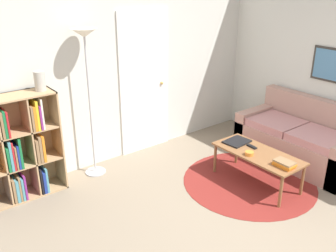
{
  "coord_description": "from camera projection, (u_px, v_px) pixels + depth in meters",
  "views": [
    {
      "loc": [
        -2.47,
        -1.59,
        2.42
      ],
      "look_at": [
        -0.12,
        1.43,
        0.85
      ],
      "focal_mm": 40.0,
      "sensor_mm": 36.0,
      "label": 1
    }
  ],
  "objects": [
    {
      "name": "bowl",
      "position": [
        249.0,
        153.0,
        4.43
      ],
      "size": [
        0.11,
        0.11,
        0.05
      ],
      "color": "orange",
      "rests_on": "coffee_table"
    },
    {
      "name": "coffee_table",
      "position": [
        258.0,
        156.0,
        4.52
      ],
      "size": [
        0.49,
        1.1,
        0.42
      ],
      "color": "brown",
      "rests_on": "ground_plane"
    },
    {
      "name": "remote",
      "position": [
        252.0,
        147.0,
        4.63
      ],
      "size": [
        0.05,
        0.15,
        0.02
      ],
      "color": "black",
      "rests_on": "coffee_table"
    },
    {
      "name": "wall_back",
      "position": [
        120.0,
        66.0,
        4.92
      ],
      "size": [
        7.44,
        0.11,
        2.6
      ],
      "color": "silver",
      "rests_on": "ground_plane"
    },
    {
      "name": "wall_right",
      "position": [
        307.0,
        60.0,
        5.21
      ],
      "size": [
        0.08,
        5.61,
        2.6
      ],
      "color": "silver",
      "rests_on": "ground_plane"
    },
    {
      "name": "floor_lamp",
      "position": [
        86.0,
        55.0,
        4.31
      ],
      "size": [
        0.3,
        0.3,
        1.84
      ],
      "color": "#B7B7BC",
      "rests_on": "ground_plane"
    },
    {
      "name": "bookshelf",
      "position": [
        12.0,
        152.0,
        4.15
      ],
      "size": [
        0.98,
        0.34,
        1.21
      ],
      "color": "tan",
      "rests_on": "ground_plane"
    },
    {
      "name": "book_stack_on_table",
      "position": [
        284.0,
        164.0,
        4.16
      ],
      "size": [
        0.15,
        0.23,
        0.07
      ],
      "color": "orange",
      "rests_on": "coffee_table"
    },
    {
      "name": "laptop",
      "position": [
        237.0,
        142.0,
        4.77
      ],
      "size": [
        0.34,
        0.27,
        0.02
      ],
      "color": "black",
      "rests_on": "coffee_table"
    },
    {
      "name": "rug",
      "position": [
        249.0,
        182.0,
        4.67
      ],
      "size": [
        1.64,
        1.64,
        0.01
      ],
      "color": "maroon",
      "rests_on": "ground_plane"
    },
    {
      "name": "vase_on_shelf",
      "position": [
        40.0,
        81.0,
        4.1
      ],
      "size": [
        0.12,
        0.12,
        0.22
      ],
      "color": "#B7B2A8",
      "rests_on": "bookshelf"
    },
    {
      "name": "couch",
      "position": [
        301.0,
        140.0,
        5.15
      ],
      "size": [
        0.81,
        1.63,
        0.84
      ],
      "color": "tan",
      "rests_on": "ground_plane"
    }
  ]
}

